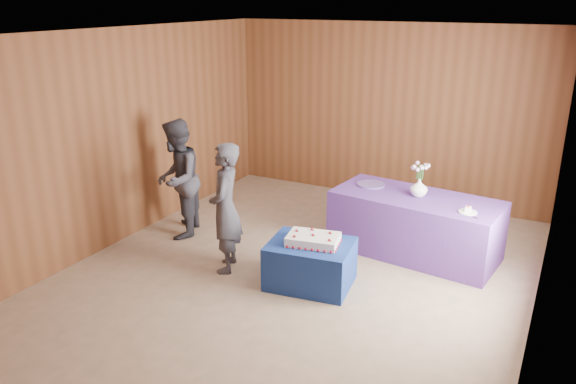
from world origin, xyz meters
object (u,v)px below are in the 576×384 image
Objects in this scene: cake_table at (310,264)px; sheet_cake at (313,239)px; guest_left at (225,208)px; vase at (419,188)px; serving_table at (415,225)px; guest_right at (178,179)px.

sheet_cake is at bearing -6.32° from cake_table.
cake_table is 1.16m from guest_left.
vase is 2.35m from guest_left.
guest_left is (-1.83, -1.46, -0.10)m from vase.
guest_left is (-1.83, -1.43, 0.39)m from serving_table.
cake_table is 0.45× the size of serving_table.
guest_right reaches higher than cake_table.
guest_left reaches higher than serving_table.
cake_table is 0.59× the size of guest_left.
guest_right reaches higher than vase.
sheet_cake is at bearing -113.07° from serving_table.
guest_right is at bearing -156.42° from serving_table.
guest_left reaches higher than cake_table.
cake_table is at bearing 71.12° from guest_left.
cake_table is 0.30m from sheet_cake.
sheet_cake reaches higher than cake_table.
cake_table is 2.25m from guest_right.
serving_table is (0.79, 1.33, 0.12)m from cake_table.
guest_right is at bearing -162.82° from vase.
vase is at bearing 82.85° from guest_right.
guest_left is (-1.06, -0.10, 0.21)m from sheet_cake.
serving_table reaches higher than cake_table.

